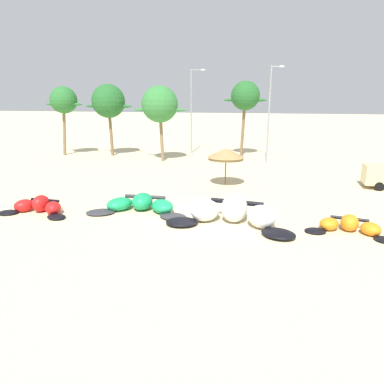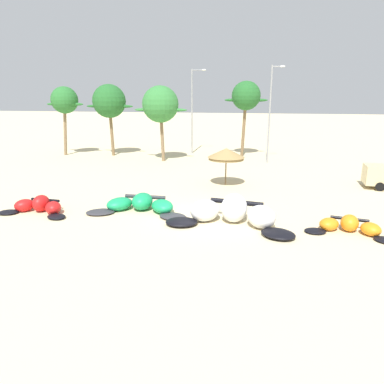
{
  "view_description": "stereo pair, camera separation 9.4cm",
  "coord_description": "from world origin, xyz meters",
  "px_view_note": "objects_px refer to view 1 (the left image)",
  "views": [
    {
      "loc": [
        3.83,
        -20.11,
        7.21
      ],
      "look_at": [
        -0.5,
        2.0,
        1.0
      ],
      "focal_mm": 32.91,
      "sensor_mm": 36.0,
      "label": 1
    },
    {
      "loc": [
        3.92,
        -20.09,
        7.21
      ],
      "look_at": [
        -0.5,
        2.0,
        1.0
      ],
      "focal_mm": 32.91,
      "sensor_mm": 36.0,
      "label": 2
    }
  ],
  "objects_px": {
    "kite_left_of_center": "(233,213)",
    "palm_left_of_gap": "(160,105)",
    "kite_center": "(350,226)",
    "lamppost_west_center": "(270,111)",
    "kite_far_left": "(39,206)",
    "palm_center_left": "(245,96)",
    "lamppost_west": "(192,108)",
    "palm_left": "(108,102)",
    "kite_left": "(141,205)",
    "beach_umbrella_near_van": "(226,154)",
    "palm_leftmost": "(64,101)"
  },
  "relations": [
    {
      "from": "kite_left_of_center",
      "to": "palm_left_of_gap",
      "type": "xyz_separation_m",
      "value": [
        -9.67,
        18.8,
        5.56
      ]
    },
    {
      "from": "kite_center",
      "to": "lamppost_west_center",
      "type": "xyz_separation_m",
      "value": [
        -4.19,
        20.01,
        5.26
      ]
    },
    {
      "from": "kite_far_left",
      "to": "palm_left_of_gap",
      "type": "xyz_separation_m",
      "value": [
        2.58,
        19.15,
        5.8
      ]
    },
    {
      "from": "kite_center",
      "to": "palm_center_left",
      "type": "bearing_deg",
      "value": 106.42
    },
    {
      "from": "kite_left_of_center",
      "to": "lamppost_west",
      "type": "xyz_separation_m",
      "value": [
        -7.25,
        25.0,
        5.06
      ]
    },
    {
      "from": "kite_center",
      "to": "lamppost_west",
      "type": "relative_size",
      "value": 0.46
    },
    {
      "from": "kite_far_left",
      "to": "palm_left",
      "type": "relative_size",
      "value": 0.58
    },
    {
      "from": "kite_left_of_center",
      "to": "palm_left_of_gap",
      "type": "bearing_deg",
      "value": 117.21
    },
    {
      "from": "kite_left",
      "to": "kite_center",
      "type": "relative_size",
      "value": 1.43
    },
    {
      "from": "palm_center_left",
      "to": "beach_umbrella_near_van",
      "type": "bearing_deg",
      "value": -92.6
    },
    {
      "from": "beach_umbrella_near_van",
      "to": "lamppost_west",
      "type": "bearing_deg",
      "value": 110.23
    },
    {
      "from": "beach_umbrella_near_van",
      "to": "lamppost_west",
      "type": "relative_size",
      "value": 0.3
    },
    {
      "from": "kite_left_of_center",
      "to": "kite_center",
      "type": "distance_m",
      "value": 6.36
    },
    {
      "from": "kite_far_left",
      "to": "palm_leftmost",
      "type": "relative_size",
      "value": 0.6
    },
    {
      "from": "lamppost_west",
      "to": "kite_left",
      "type": "bearing_deg",
      "value": -86.96
    },
    {
      "from": "kite_left",
      "to": "beach_umbrella_near_van",
      "type": "bearing_deg",
      "value": 59.21
    },
    {
      "from": "palm_left_of_gap",
      "to": "palm_center_left",
      "type": "height_order",
      "value": "palm_center_left"
    },
    {
      "from": "kite_left",
      "to": "palm_center_left",
      "type": "height_order",
      "value": "palm_center_left"
    },
    {
      "from": "palm_left",
      "to": "palm_center_left",
      "type": "xyz_separation_m",
      "value": [
        16.04,
        2.52,
        0.59
      ]
    },
    {
      "from": "palm_left",
      "to": "palm_left_of_gap",
      "type": "bearing_deg",
      "value": -19.11
    },
    {
      "from": "kite_left",
      "to": "kite_left_of_center",
      "type": "relative_size",
      "value": 0.89
    },
    {
      "from": "palm_left_of_gap",
      "to": "lamppost_west_center",
      "type": "bearing_deg",
      "value": 5.41
    },
    {
      "from": "kite_center",
      "to": "palm_left",
      "type": "distance_m",
      "value": 32.01
    },
    {
      "from": "kite_left",
      "to": "kite_center",
      "type": "height_order",
      "value": "kite_left"
    },
    {
      "from": "kite_far_left",
      "to": "kite_center",
      "type": "xyz_separation_m",
      "value": [
        18.6,
        0.27,
        -0.06
      ]
    },
    {
      "from": "kite_left",
      "to": "kite_center",
      "type": "distance_m",
      "value": 12.41
    },
    {
      "from": "kite_left",
      "to": "beach_umbrella_near_van",
      "type": "xyz_separation_m",
      "value": [
        4.64,
        7.78,
        2.2
      ]
    },
    {
      "from": "lamppost_west",
      "to": "lamppost_west_center",
      "type": "relative_size",
      "value": 1.01
    },
    {
      "from": "palm_left_of_gap",
      "to": "lamppost_west_center",
      "type": "distance_m",
      "value": 11.9
    },
    {
      "from": "kite_left",
      "to": "palm_leftmost",
      "type": "bearing_deg",
      "value": 129.95
    },
    {
      "from": "kite_far_left",
      "to": "kite_left",
      "type": "height_order",
      "value": "kite_left"
    },
    {
      "from": "kite_left",
      "to": "palm_leftmost",
      "type": "distance_m",
      "value": 25.8
    },
    {
      "from": "kite_left_of_center",
      "to": "palm_left_of_gap",
      "type": "distance_m",
      "value": 21.86
    },
    {
      "from": "palm_left",
      "to": "lamppost_west",
      "type": "height_order",
      "value": "lamppost_west"
    },
    {
      "from": "lamppost_west",
      "to": "palm_center_left",
      "type": "bearing_deg",
      "value": -10.64
    },
    {
      "from": "palm_left_of_gap",
      "to": "kite_far_left",
      "type": "bearing_deg",
      "value": -97.66
    },
    {
      "from": "beach_umbrella_near_van",
      "to": "lamppost_west",
      "type": "distance_m",
      "value": 17.35
    },
    {
      "from": "kite_center",
      "to": "palm_left",
      "type": "height_order",
      "value": "palm_left"
    },
    {
      "from": "kite_left_of_center",
      "to": "lamppost_west",
      "type": "relative_size",
      "value": 0.74
    },
    {
      "from": "palm_center_left",
      "to": "kite_left",
      "type": "bearing_deg",
      "value": -103.25
    },
    {
      "from": "kite_left_of_center",
      "to": "kite_far_left",
      "type": "bearing_deg",
      "value": -178.34
    },
    {
      "from": "kite_center",
      "to": "palm_left",
      "type": "bearing_deg",
      "value": 137.24
    },
    {
      "from": "kite_far_left",
      "to": "kite_left",
      "type": "xyz_separation_m",
      "value": [
        6.26,
        1.56,
        0.01
      ]
    },
    {
      "from": "lamppost_west_center",
      "to": "palm_left_of_gap",
      "type": "bearing_deg",
      "value": -174.59
    },
    {
      "from": "kite_left",
      "to": "palm_left",
      "type": "relative_size",
      "value": 0.8
    },
    {
      "from": "kite_far_left",
      "to": "lamppost_west_center",
      "type": "xyz_separation_m",
      "value": [
        14.41,
        20.27,
        5.2
      ]
    },
    {
      "from": "kite_left",
      "to": "palm_left",
      "type": "bearing_deg",
      "value": 118.16
    },
    {
      "from": "kite_center",
      "to": "palm_center_left",
      "type": "height_order",
      "value": "palm_center_left"
    },
    {
      "from": "beach_umbrella_near_van",
      "to": "palm_leftmost",
      "type": "bearing_deg",
      "value": 151.13
    },
    {
      "from": "lamppost_west_center",
      "to": "lamppost_west",
      "type": "bearing_deg",
      "value": 151.65
    }
  ]
}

